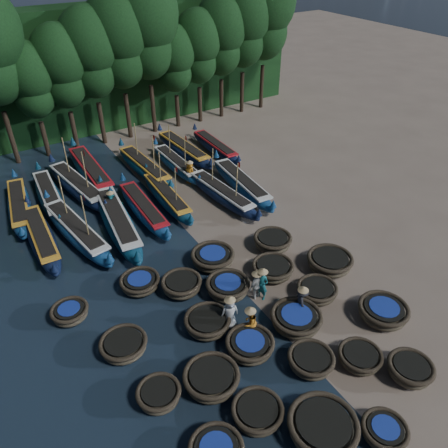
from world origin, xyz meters
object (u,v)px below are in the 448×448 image
coracle_14 (317,291)px  long_boat_10 (19,206)px  coracle_4 (410,370)px  coracle_6 (257,412)px  coracle_7 (311,360)px  coracle_8 (360,357)px  coracle_21 (140,282)px  long_boat_11 (49,196)px  long_boat_7 (222,194)px  coracle_13 (296,319)px  coracle_22 (182,285)px  coracle_11 (211,379)px  coracle_18 (273,269)px  fisherman_1 (262,283)px  coracle_9 (383,311)px  long_boat_14 (145,167)px  coracle_24 (273,241)px  fisherman_4 (256,284)px  long_boat_8 (242,183)px  long_boat_12 (78,186)px  coracle_12 (250,345)px  long_boat_16 (184,149)px  long_boat_3 (76,231)px  coracle_15 (124,345)px  coracle_3 (384,431)px  coracle_10 (159,395)px  long_boat_5 (144,208)px  fisherman_3 (302,301)px  long_boat_6 (167,196)px  coracle_2 (323,427)px  fisherman_2 (250,322)px  coracle_16 (208,322)px  coracle_19 (330,262)px  fisherman_5 (112,203)px  long_boat_15 (176,164)px  long_boat_2 (41,237)px  fisherman_0 (230,312)px  long_boat_4 (118,221)px  long_boat_13 (91,171)px  long_boat_17 (215,147)px  coracle_23 (213,258)px

coracle_14 → long_boat_10: long_boat_10 is taller
coracle_4 → coracle_6: (-6.34, 1.76, -0.04)m
coracle_7 → coracle_8: (1.89, -0.93, -0.05)m
coracle_21 → long_boat_11: bearing=99.6°
coracle_7 → long_boat_7: bearing=74.0°
coracle_13 → coracle_22: (-3.40, 4.78, 0.00)m
coracle_11 → coracle_18: coracle_11 is taller
long_boat_10 → fisherman_1: (8.56, -14.33, 0.44)m
coracle_8 → coracle_9: coracle_9 is taller
long_boat_14 → coracle_11: bearing=-108.7°
coracle_24 → fisherman_4: size_ratio=1.34×
coracle_6 → long_boat_8: 16.86m
coracle_7 → long_boat_12: long_boat_12 is taller
coracle_12 → long_boat_16: size_ratio=0.32×
coracle_14 → long_boat_3: long_boat_3 is taller
coracle_6 → coracle_15: coracle_6 is taller
coracle_3 → coracle_7: size_ratio=0.82×
coracle_10 → long_boat_5: size_ratio=0.26×
coracle_14 → fisherman_3: 1.55m
coracle_7 → long_boat_6: size_ratio=0.28×
coracle_11 → coracle_12: size_ratio=0.99×
coracle_21 → long_boat_3: (-1.46, 5.88, 0.19)m
long_boat_6 → long_boat_7: long_boat_7 is taller
coracle_2 → fisherman_3: size_ratio=1.74×
coracle_6 → fisherman_2: size_ratio=1.12×
coracle_16 → coracle_19: size_ratio=0.97×
coracle_6 → long_boat_7: (7.02, 13.93, 0.14)m
coracle_22 → fisherman_5: size_ratio=1.34×
coracle_16 → long_boat_15: size_ratio=0.32×
long_boat_2 → long_boat_15: 11.49m
coracle_6 → fisherman_4: fisherman_4 is taller
coracle_15 → long_boat_3: long_boat_3 is taller
coracle_22 → long_boat_15: size_ratio=0.33×
coracle_11 → coracle_19: bearing=17.7°
coracle_13 → coracle_24: 5.86m
coracle_24 → fisherman_3: bearing=-112.0°
long_boat_2 → long_boat_7: size_ratio=1.00×
coracle_6 → fisherman_0: 4.70m
coracle_14 → long_boat_15: (0.16, 15.71, 0.11)m
coracle_9 → coracle_19: (0.38, 3.98, 0.02)m
coracle_9 → coracle_12: size_ratio=1.06×
long_boat_15 → long_boat_4: bearing=-142.4°
fisherman_3 → long_boat_3: bearing=52.4°
coracle_14 → long_boat_2: long_boat_2 is taller
coracle_18 → long_boat_13: size_ratio=0.29×
coracle_19 → fisherman_1: size_ratio=1.26×
coracle_2 → long_boat_17: 23.91m
coracle_2 → fisherman_4: bearing=73.7°
long_boat_6 → long_boat_2: bearing=-175.8°
coracle_23 → long_boat_3: 8.32m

